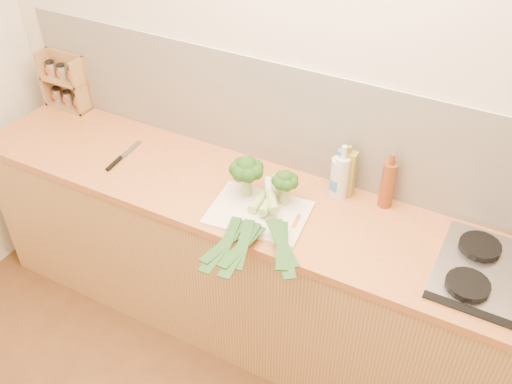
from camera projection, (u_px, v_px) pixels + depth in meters
room_shell at (307, 124)px, 2.63m from camera, size 3.50×3.50×3.50m
counter at (275, 273)px, 2.87m from camera, size 3.20×0.62×0.90m
chopping_board at (259, 213)px, 2.54m from camera, size 0.46×0.36×0.01m
broccoli_left at (247, 170)px, 2.54m from camera, size 0.16×0.16×0.21m
broccoli_right at (285, 182)px, 2.51m from camera, size 0.12×0.12×0.17m
leek_front at (252, 209)px, 2.51m from camera, size 0.11×0.71×0.04m
leek_mid at (261, 214)px, 2.46m from camera, size 0.14×0.66×0.04m
leek_back at (275, 214)px, 2.43m from camera, size 0.40×0.54×0.04m
chefs_knife at (118, 160)px, 2.85m from camera, size 0.05×0.29×0.02m
spice_rack at (67, 84)px, 3.21m from camera, size 0.27×0.11×0.32m
oil_tin at (346, 173)px, 2.58m from camera, size 0.08×0.05×0.26m
glass_bottle at (341, 176)px, 2.57m from camera, size 0.07×0.07×0.27m
amber_bottle at (388, 184)px, 2.52m from camera, size 0.06×0.06×0.28m
water_bottle at (338, 178)px, 2.59m from camera, size 0.08×0.08×0.23m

